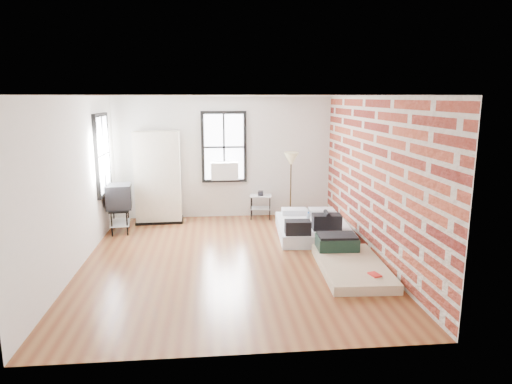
{
  "coord_description": "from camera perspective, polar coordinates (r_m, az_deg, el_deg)",
  "views": [
    {
      "loc": [
        -0.28,
        -7.54,
        2.78
      ],
      "look_at": [
        0.48,
        0.3,
        1.14
      ],
      "focal_mm": 32.0,
      "sensor_mm": 36.0,
      "label": 1
    }
  ],
  "objects": [
    {
      "name": "room_shell",
      "position": [
        7.99,
        -1.84,
        4.28
      ],
      "size": [
        5.02,
        6.02,
        2.8
      ],
      "color": "silver",
      "rests_on": "ground"
    },
    {
      "name": "side_table",
      "position": [
        10.58,
        0.59,
        -1.02
      ],
      "size": [
        0.54,
        0.45,
        0.64
      ],
      "rotation": [
        0.0,
        0.0,
        -0.14
      ],
      "color": "black",
      "rests_on": "ground"
    },
    {
      "name": "floor_lamp",
      "position": [
        10.45,
        4.41,
        3.69
      ],
      "size": [
        0.33,
        0.33,
        1.54
      ],
      "color": "#312610",
      "rests_on": "ground"
    },
    {
      "name": "ground",
      "position": [
        8.04,
        -3.25,
        -8.45
      ],
      "size": [
        6.0,
        6.0,
        0.0
      ],
      "primitive_type": "plane",
      "color": "brown",
      "rests_on": "ground"
    },
    {
      "name": "mattress_main",
      "position": [
        9.42,
        7.09,
        -4.4
      ],
      "size": [
        1.53,
        1.99,
        0.61
      ],
      "rotation": [
        0.0,
        0.0,
        -0.07
      ],
      "color": "white",
      "rests_on": "ground"
    },
    {
      "name": "tv_stand",
      "position": [
        9.87,
        -16.73,
        -0.72
      ],
      "size": [
        0.57,
        0.76,
        1.01
      ],
      "rotation": [
        0.0,
        0.0,
        0.13
      ],
      "color": "black",
      "rests_on": "ground"
    },
    {
      "name": "mattress_bare",
      "position": [
        7.79,
        11.46,
        -8.4
      ],
      "size": [
        1.1,
        1.95,
        0.41
      ],
      "rotation": [
        0.0,
        0.0,
        -0.05
      ],
      "color": "#C2AB8C",
      "rests_on": "ground"
    },
    {
      "name": "wardrobe",
      "position": [
        10.41,
        -12.14,
        1.78
      ],
      "size": [
        1.06,
        0.64,
        2.04
      ],
      "rotation": [
        0.0,
        0.0,
        0.04
      ],
      "color": "black",
      "rests_on": "ground"
    }
  ]
}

